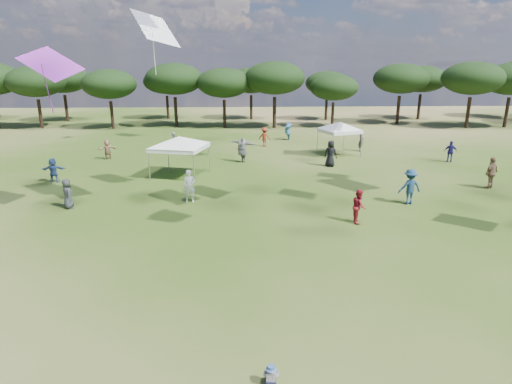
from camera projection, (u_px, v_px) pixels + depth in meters
tree_line at (265, 79)px, 51.83m from camera, size 108.78×17.63×7.77m
tent_left at (179, 138)px, 27.89m from camera, size 6.25×6.25×2.96m
tent_right at (340, 123)px, 34.45m from camera, size 5.26×5.26×3.02m
toddler at (271, 376)px, 9.87m from camera, size 0.38×0.42×0.56m
festival_crowd at (269, 153)px, 31.55m from camera, size 29.05×24.72×1.92m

